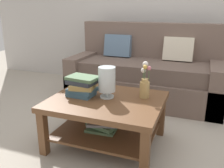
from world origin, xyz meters
TOP-DOWN VIEW (x-y plane):
  - ground_plane at (0.00, 0.00)m, footprint 10.00×10.00m
  - back_wall at (0.00, 1.65)m, footprint 6.40×0.12m
  - couch at (-0.03, 0.92)m, footprint 2.07×0.90m
  - coffee_table at (-0.09, -0.43)m, footprint 1.03×0.84m
  - book_stack_main at (-0.34, -0.43)m, footprint 0.31×0.25m
  - glass_hurricane_vase at (-0.10, -0.39)m, footprint 0.16×0.16m
  - flower_pitcher at (0.23, -0.27)m, footprint 0.10×0.10m

SIDE VIEW (x-z plane):
  - ground_plane at x=0.00m, z-range 0.00..0.00m
  - coffee_table at x=-0.09m, z-range 0.10..0.56m
  - couch at x=-0.03m, z-range -0.17..0.89m
  - book_stack_main at x=-0.34m, z-range 0.47..0.65m
  - flower_pitcher at x=0.23m, z-range 0.42..0.77m
  - glass_hurricane_vase at x=-0.10m, z-range 0.49..0.78m
  - back_wall at x=0.00m, z-range 0.00..2.70m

